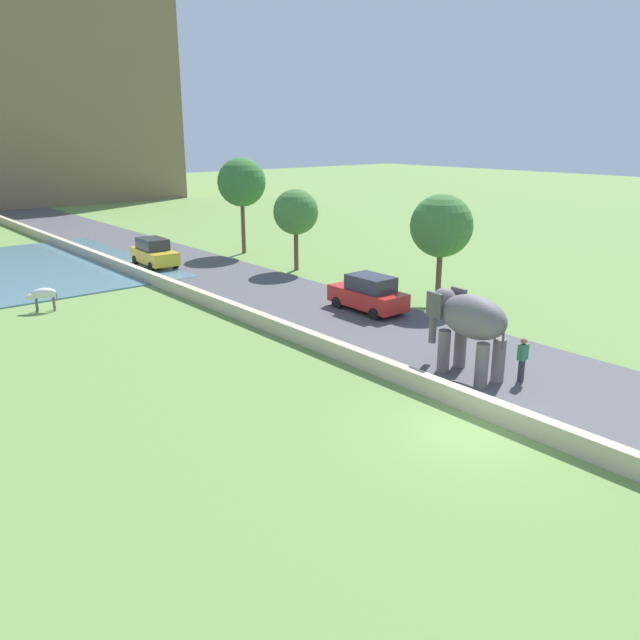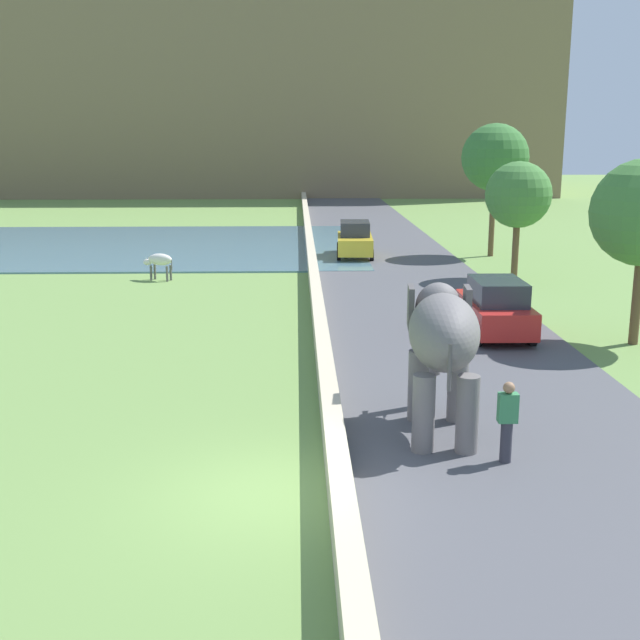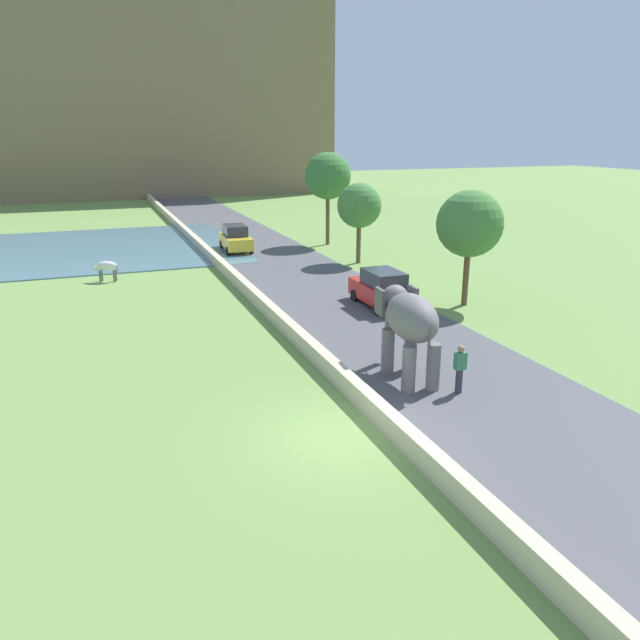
# 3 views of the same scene
# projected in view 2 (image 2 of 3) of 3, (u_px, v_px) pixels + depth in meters

# --- Properties ---
(ground_plane) EXTENTS (220.00, 220.00, 0.00)m
(ground_plane) POSITION_uv_depth(u_px,v_px,m) (269.00, 493.00, 13.94)
(ground_plane) COLOR #6B8E47
(road_surface) EXTENTS (7.00, 120.00, 0.06)m
(road_surface) POSITION_uv_depth(u_px,v_px,m) (405.00, 282.00, 33.55)
(road_surface) COLOR #4C4C51
(road_surface) RESTS_ON ground
(barrier_wall) EXTENTS (0.40, 110.00, 0.65)m
(barrier_wall) POSITION_uv_depth(u_px,v_px,m) (315.00, 285.00, 31.43)
(barrier_wall) COLOR beige
(barrier_wall) RESTS_ON ground
(lake) EXTENTS (36.00, 18.00, 0.08)m
(lake) POSITION_uv_depth(u_px,v_px,m) (34.00, 246.00, 44.41)
(lake) COLOR slate
(lake) RESTS_ON ground
(hill_distant) EXTENTS (64.00, 28.00, 26.87)m
(hill_distant) POSITION_uv_depth(u_px,v_px,m) (236.00, 64.00, 87.22)
(hill_distant) COLOR #7F6B4C
(hill_distant) RESTS_ON ground
(elephant) EXTENTS (1.64, 3.53, 2.99)m
(elephant) POSITION_uv_depth(u_px,v_px,m) (443.00, 339.00, 16.27)
(elephant) COLOR slate
(elephant) RESTS_ON ground
(person_beside_elephant) EXTENTS (0.36, 0.22, 1.63)m
(person_beside_elephant) POSITION_uv_depth(u_px,v_px,m) (507.00, 421.00, 14.96)
(person_beside_elephant) COLOR #33333D
(person_beside_elephant) RESTS_ON ground
(car_red) EXTENTS (1.83, 4.02, 1.80)m
(car_red) POSITION_uv_depth(u_px,v_px,m) (496.00, 308.00, 24.54)
(car_red) COLOR red
(car_red) RESTS_ON ground
(car_yellow) EXTENTS (1.95, 4.08, 1.80)m
(car_yellow) POSITION_uv_depth(u_px,v_px,m) (355.00, 240.00, 40.36)
(car_yellow) COLOR gold
(car_yellow) RESTS_ON ground
(cow_white) EXTENTS (1.41, 0.82, 1.15)m
(cow_white) POSITION_uv_depth(u_px,v_px,m) (159.00, 261.00, 34.03)
(cow_white) COLOR silver
(cow_white) RESTS_ON ground
(tree_near) EXTENTS (2.76, 2.76, 4.99)m
(tree_near) POSITION_uv_depth(u_px,v_px,m) (518.00, 195.00, 33.49)
(tree_near) COLOR brown
(tree_near) RESTS_ON ground
(tree_far) EXTENTS (3.33, 3.33, 6.61)m
(tree_far) POSITION_uv_depth(u_px,v_px,m) (495.00, 158.00, 39.90)
(tree_far) COLOR brown
(tree_far) RESTS_ON ground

